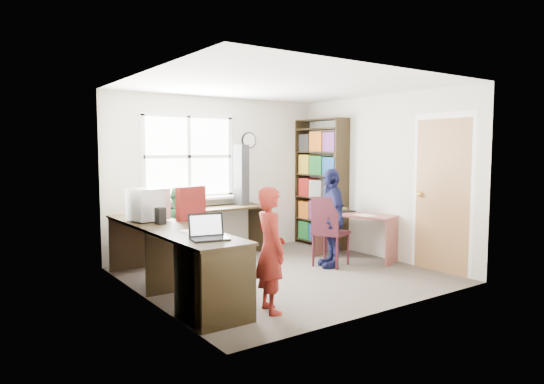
# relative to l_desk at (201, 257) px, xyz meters

# --- Properties ---
(room) EXTENTS (3.64, 3.44, 2.44)m
(room) POSITION_rel_l_desk_xyz_m (1.32, 0.38, 0.76)
(room) COLOR #403832
(room) RESTS_ON ground
(l_desk) EXTENTS (2.38, 2.95, 0.75)m
(l_desk) POSITION_rel_l_desk_xyz_m (0.00, 0.00, 0.00)
(l_desk) COLOR black
(l_desk) RESTS_ON ground
(right_desk) EXTENTS (0.92, 1.28, 0.67)m
(right_desk) POSITION_rel_l_desk_xyz_m (2.71, 0.41, 0.03)
(right_desk) COLOR brown
(right_desk) RESTS_ON ground
(bookshelf) EXTENTS (0.30, 1.02, 2.10)m
(bookshelf) POSITION_rel_l_desk_xyz_m (2.96, 1.47, 0.55)
(bookshelf) COLOR black
(bookshelf) RESTS_ON ground
(swivel_chair) EXTENTS (0.66, 0.66, 1.15)m
(swivel_chair) POSITION_rel_l_desk_xyz_m (0.29, 0.62, 0.04)
(swivel_chair) COLOR black
(swivel_chair) RESTS_ON ground
(wooden_chair) EXTENTS (0.55, 0.55, 0.97)m
(wooden_chair) POSITION_rel_l_desk_xyz_m (2.08, 0.29, 0.07)
(wooden_chair) COLOR #341118
(wooden_chair) RESTS_ON ground
(crt_monitor) EXTENTS (0.46, 0.43, 0.39)m
(crt_monitor) POSITION_rel_l_desk_xyz_m (-0.22, 0.94, 0.49)
(crt_monitor) COLOR #A8AAAD
(crt_monitor) RESTS_ON l_desk
(laptop_left) EXTENTS (0.40, 0.35, 0.24)m
(laptop_left) POSITION_rel_l_desk_xyz_m (-0.18, -0.52, 0.35)
(laptop_left) COLOR black
(laptop_left) RESTS_ON l_desk
(laptop_right) EXTENTS (0.36, 0.41, 0.24)m
(laptop_right) POSITION_rel_l_desk_xyz_m (2.70, 0.75, 0.27)
(laptop_right) COLOR black
(laptop_right) RESTS_ON right_desk
(speaker_a) EXTENTS (0.12, 0.12, 0.19)m
(speaker_a) POSITION_rel_l_desk_xyz_m (-0.21, 0.60, 0.39)
(speaker_a) COLOR black
(speaker_a) RESTS_ON l_desk
(speaker_b) EXTENTS (0.10, 0.10, 0.20)m
(speaker_b) POSITION_rel_l_desk_xyz_m (-0.17, 1.19, 0.39)
(speaker_b) COLOR black
(speaker_b) RESTS_ON l_desk
(cd_tower) EXTENTS (0.23, 0.22, 0.93)m
(cd_tower) POSITION_rel_l_desk_xyz_m (1.58, 1.75, 0.76)
(cd_tower) COLOR black
(cd_tower) RESTS_ON l_desk
(game_box) EXTENTS (0.30, 0.30, 0.05)m
(game_box) POSITION_rel_l_desk_xyz_m (2.69, 0.84, 0.24)
(game_box) COLOR red
(game_box) RESTS_ON right_desk
(paper_a) EXTENTS (0.27, 0.35, 0.00)m
(paper_a) POSITION_rel_l_desk_xyz_m (-0.11, -0.07, 0.30)
(paper_a) COLOR silver
(paper_a) RESTS_ON l_desk
(paper_b) EXTENTS (0.24, 0.31, 0.00)m
(paper_b) POSITION_rel_l_desk_xyz_m (2.69, 0.20, 0.22)
(paper_b) COLOR silver
(paper_b) RESTS_ON right_desk
(potted_plant) EXTENTS (0.17, 0.14, 0.29)m
(potted_plant) POSITION_rel_l_desk_xyz_m (0.73, 1.77, 0.44)
(potted_plant) COLOR #2A692A
(potted_plant) RESTS_ON l_desk
(person_red) EXTENTS (0.39, 0.51, 1.24)m
(person_red) POSITION_rel_l_desk_xyz_m (0.37, -0.78, 0.17)
(person_red) COLOR maroon
(person_red) RESTS_ON ground
(person_green) EXTENTS (0.55, 0.63, 1.11)m
(person_green) POSITION_rel_l_desk_xyz_m (0.36, 1.31, 0.10)
(person_green) COLOR #307939
(person_green) RESTS_ON ground
(person_navy) EXTENTS (0.61, 0.86, 1.35)m
(person_navy) POSITION_rel_l_desk_xyz_m (2.11, 0.27, 0.22)
(person_navy) COLOR #12153A
(person_navy) RESTS_ON ground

